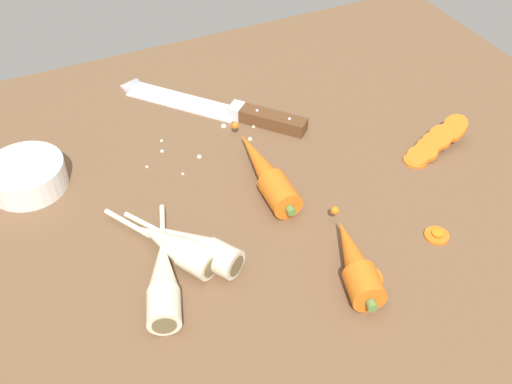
{
  "coord_description": "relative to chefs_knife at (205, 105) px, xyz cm",
  "views": [
    {
      "loc": [
        -26.72,
        -59.31,
        59.68
      ],
      "look_at": [
        0.0,
        -2.0,
        1.5
      ],
      "focal_mm": 43.35,
      "sensor_mm": 36.0,
      "label": 1
    }
  ],
  "objects": [
    {
      "name": "prep_bowl",
      "position": [
        -30.11,
        -7.49,
        1.5
      ],
      "size": [
        11.0,
        11.0,
        4.0
      ],
      "color": "white",
      "rests_on": "ground_plane"
    },
    {
      "name": "chefs_knife",
      "position": [
        0.0,
        0.0,
        0.0
      ],
      "size": [
        25.38,
        28.36,
        4.18
      ],
      "color": "silver",
      "rests_on": "ground_plane"
    },
    {
      "name": "carrot_slice_stray_mid",
      "position": [
        4.54,
        -42.61,
        -0.29
      ],
      "size": [
        4.15,
        4.15,
        0.7
      ],
      "color": "orange",
      "rests_on": "ground_plane"
    },
    {
      "name": "mince_crumbs",
      "position": [
        -2.19,
        -8.77,
        -0.29
      ],
      "size": [
        19.12,
        9.37,
        0.89
      ],
      "color": "beige",
      "rests_on": "ground_plane"
    },
    {
      "name": "carrot_slice_stray_near",
      "position": [
        16.93,
        -40.4,
        -0.29
      ],
      "size": [
        3.29,
        3.29,
        0.7
      ],
      "color": "orange",
      "rests_on": "ground_plane"
    },
    {
      "name": "parsnip_mid_right",
      "position": [
        -18.62,
        -33.77,
        1.33
      ],
      "size": [
        8.37,
        20.02,
        4.0
      ],
      "color": "beige",
      "rests_on": "ground_plane"
    },
    {
      "name": "parsnip_front",
      "position": [
        -15.55,
        -29.23,
        1.33
      ],
      "size": [
        11.02,
        16.89,
        4.0
      ],
      "color": "beige",
      "rests_on": "ground_plane"
    },
    {
      "name": "parsnip_mid_left",
      "position": [
        -12.92,
        -30.47,
        1.33
      ],
      "size": [
        11.56,
        16.64,
        4.0
      ],
      "color": "beige",
      "rests_on": "ground_plane"
    },
    {
      "name": "carrot_slice_stack",
      "position": [
        28.11,
        -25.18,
        0.8
      ],
      "size": [
        12.48,
        5.91,
        4.4
      ],
      "color": "orange",
      "rests_on": "ground_plane"
    },
    {
      "name": "ground_plane",
      "position": [
        -1.76,
        -21.9,
        -2.65
      ],
      "size": [
        120.0,
        90.0,
        4.0
      ],
      "primitive_type": "cube",
      "color": "brown"
    },
    {
      "name": "whole_carrot",
      "position": [
        0.98,
        -21.23,
        1.45
      ],
      "size": [
        4.83,
        21.75,
        4.2
      ],
      "color": "orange",
      "rests_on": "ground_plane"
    },
    {
      "name": "whole_carrot_second",
      "position": [
        3.61,
        -41.12,
        1.45
      ],
      "size": [
        7.37,
        16.59,
        4.2
      ],
      "color": "orange",
      "rests_on": "ground_plane"
    }
  ]
}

